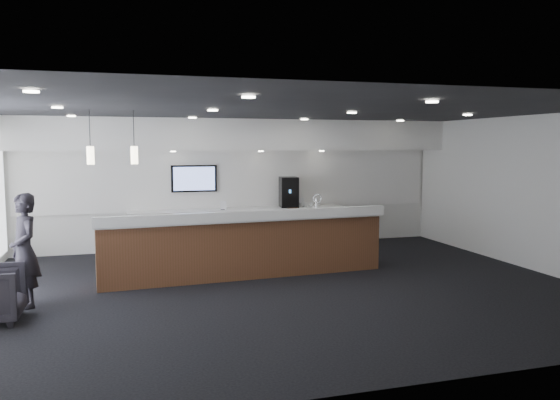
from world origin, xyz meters
name	(u,v)px	position (x,y,z in m)	size (l,w,h in m)	color
ground	(285,288)	(0.00, 0.00, 0.00)	(10.00, 10.00, 0.00)	black
ceiling	(285,110)	(0.00, 0.00, 3.00)	(10.00, 8.00, 0.02)	black
back_wall	(236,184)	(0.00, 4.00, 1.50)	(10.00, 0.02, 3.00)	white
right_wall	(532,193)	(5.00, 0.00, 1.50)	(0.02, 8.00, 3.00)	white
soffit_bulkhead	(239,135)	(0.00, 3.55, 2.65)	(10.00, 0.90, 0.70)	white
alcove_panel	(236,180)	(0.00, 3.97, 1.60)	(9.80, 0.06, 1.40)	white
back_credenza	(239,229)	(0.00, 3.64, 0.48)	(5.06, 0.66, 0.95)	gray
wall_tv	(194,179)	(-1.00, 3.91, 1.65)	(1.05, 0.08, 0.62)	black
pendant_left	(134,155)	(-2.40, 0.80, 2.25)	(0.12, 0.12, 0.30)	beige
pendant_right	(90,155)	(-3.10, 0.80, 2.25)	(0.12, 0.12, 0.30)	beige
ceiling_can_lights	(285,112)	(0.00, 0.00, 2.97)	(7.00, 5.00, 0.02)	white
service_counter	(245,245)	(-0.46, 1.04, 0.57)	(5.36, 1.16, 1.49)	brown
coffee_machine	(289,192)	(1.20, 3.61, 1.31)	(0.46, 0.56, 0.72)	black
info_sign_left	(223,205)	(-0.39, 3.54, 1.05)	(0.14, 0.02, 0.20)	white
info_sign_right	(301,202)	(1.49, 3.56, 1.06)	(0.16, 0.02, 0.22)	white
lounge_guest	(24,251)	(-4.04, 0.05, 0.86)	(0.62, 0.41, 1.71)	black
cup_0	(317,204)	(1.89, 3.51, 1.00)	(0.11, 0.11, 0.10)	white
cup_1	(312,205)	(1.75, 3.51, 1.00)	(0.11, 0.11, 0.10)	white
cup_2	(306,205)	(1.61, 3.51, 1.00)	(0.11, 0.11, 0.10)	white
cup_3	(301,205)	(1.47, 3.51, 1.00)	(0.11, 0.11, 0.10)	white
cup_4	(295,205)	(1.33, 3.51, 1.00)	(0.11, 0.11, 0.10)	white
cup_5	(290,205)	(1.19, 3.51, 1.00)	(0.11, 0.11, 0.10)	white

